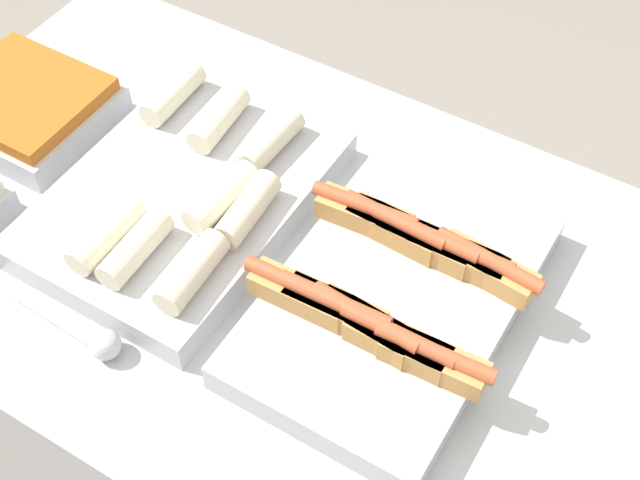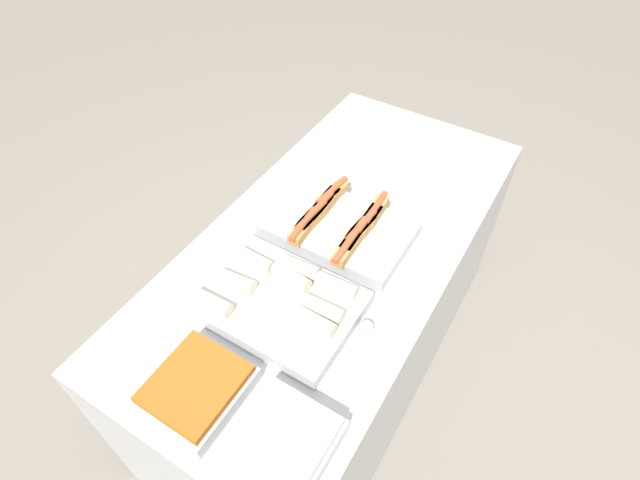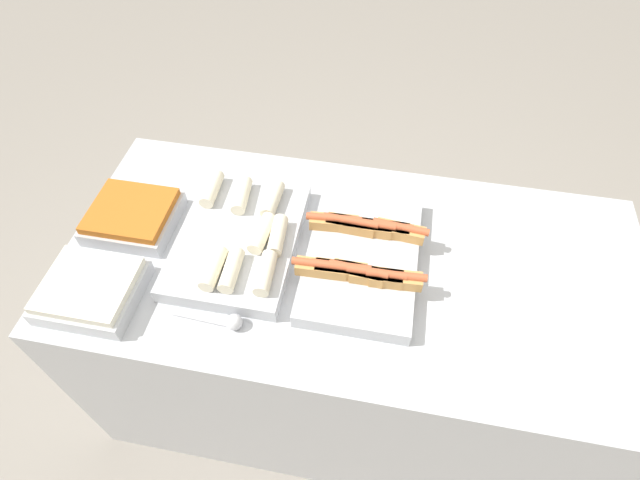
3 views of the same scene
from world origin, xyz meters
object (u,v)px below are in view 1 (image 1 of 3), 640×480
at_px(serving_spoon_near, 97,341).
at_px(tray_side_back, 26,107).
at_px(tray_hotdogs, 395,294).
at_px(tray_wraps, 186,196).

bearing_deg(serving_spoon_near, tray_side_back, 143.63).
height_order(tray_hotdogs, tray_wraps, tray_hotdogs).
height_order(tray_wraps, tray_side_back, tray_wraps).
relative_size(tray_wraps, serving_spoon_near, 2.37).
distance_m(tray_hotdogs, tray_side_back, 0.72).
xyz_separation_m(tray_hotdogs, tray_wraps, (-0.37, 0.00, -0.00)).
distance_m(tray_wraps, tray_side_back, 0.35).
bearing_deg(tray_wraps, tray_hotdogs, -0.06).
xyz_separation_m(tray_wraps, serving_spoon_near, (0.05, -0.27, -0.01)).
distance_m(tray_hotdogs, tray_wraps, 0.37).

